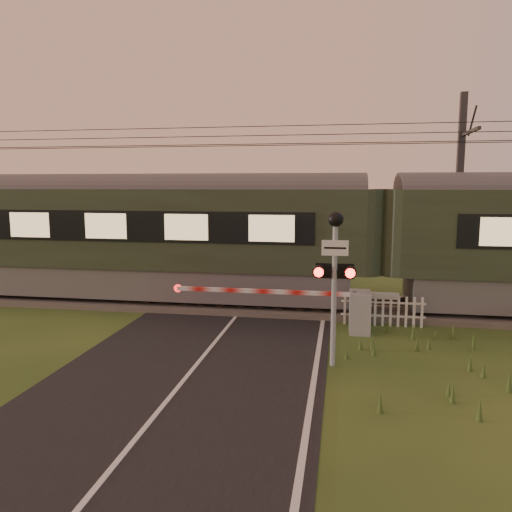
% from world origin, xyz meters
% --- Properties ---
extents(ground, '(160.00, 160.00, 0.00)m').
position_xyz_m(ground, '(0.00, 0.00, 0.00)').
color(ground, '#274119').
rests_on(ground, ground).
extents(road, '(6.00, 140.00, 0.03)m').
position_xyz_m(road, '(0.02, -0.23, 0.01)').
color(road, black).
rests_on(road, ground).
extents(track_bed, '(140.00, 3.40, 0.39)m').
position_xyz_m(track_bed, '(0.00, 6.50, 0.07)').
color(track_bed, '#47423D').
rests_on(track_bed, ground).
extents(overhead_wires, '(120.00, 0.62, 0.62)m').
position_xyz_m(overhead_wires, '(0.00, 6.50, 5.72)').
color(overhead_wires, black).
rests_on(overhead_wires, ground).
extents(train, '(45.41, 3.13, 4.24)m').
position_xyz_m(train, '(4.50, 6.50, 2.40)').
color(train, slate).
rests_on(train, ground).
extents(boom_gate, '(6.57, 0.90, 1.20)m').
position_xyz_m(boom_gate, '(3.55, 3.85, 0.65)').
color(boom_gate, gray).
rests_on(boom_gate, ground).
extents(crossing_signal, '(0.91, 0.36, 3.58)m').
position_xyz_m(crossing_signal, '(3.12, 1.00, 2.46)').
color(crossing_signal, gray).
rests_on(crossing_signal, ground).
extents(picket_fence, '(2.46, 0.08, 0.91)m').
position_xyz_m(picket_fence, '(4.52, 4.60, 0.46)').
color(picket_fence, silver).
rests_on(picket_fence, ground).
extents(catenary_mast, '(0.23, 2.47, 7.40)m').
position_xyz_m(catenary_mast, '(7.37, 8.73, 3.84)').
color(catenary_mast, '#2D2D30').
rests_on(catenary_mast, ground).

